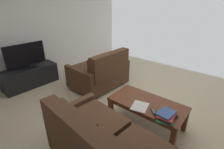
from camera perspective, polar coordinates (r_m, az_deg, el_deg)
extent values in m
cube|color=beige|center=(3.38, 6.53, -10.78)|extent=(5.40, 5.21, 0.01)
cube|color=white|center=(4.81, -21.63, 15.40)|extent=(0.12, 5.21, 2.63)
cylinder|color=black|center=(2.86, -5.11, -17.58)|extent=(0.05, 0.05, 0.06)
cube|color=brown|center=(2.23, -6.68, -16.06)|extent=(0.76, 0.75, 0.10)
cube|color=brown|center=(1.76, -8.08, -23.50)|extent=(1.52, 0.32, 0.48)
cube|color=brown|center=(2.03, -12.35, -15.95)|extent=(0.69, 0.18, 0.34)
cube|color=brown|center=(2.61, -13.00, -14.56)|extent=(0.17, 0.79, 0.55)
cylinder|color=black|center=(4.62, -3.72, 0.05)|extent=(0.05, 0.05, 0.06)
cylinder|color=black|center=(4.13, -12.49, -3.66)|extent=(0.05, 0.05, 0.06)
cylinder|color=black|center=(4.16, 3.58, -2.90)|extent=(0.05, 0.05, 0.06)
cylinder|color=black|center=(3.60, -5.34, -7.60)|extent=(0.05, 0.05, 0.06)
cube|color=#4C301E|center=(4.01, -4.53, -0.54)|extent=(0.94, 1.08, 0.38)
cube|color=#4C301E|center=(4.09, -2.19, 3.69)|extent=(0.80, 0.52, 0.10)
cube|color=#4C301E|center=(3.77, -7.72, 1.60)|extent=(0.80, 0.52, 0.10)
cube|color=#4C301E|center=(3.60, -0.58, 3.42)|extent=(0.24, 1.04, 0.51)
cube|color=#4C301E|center=(3.85, 0.86, 4.84)|extent=(0.15, 0.47, 0.37)
cube|color=#4C301E|center=(3.51, -4.80, 2.73)|extent=(0.15, 0.47, 0.37)
cube|color=#4C301E|center=(4.35, 0.89, 2.62)|extent=(0.88, 0.15, 0.54)
cube|color=#4C301E|center=(3.66, -11.05, -2.31)|extent=(0.88, 0.15, 0.54)
cube|color=brown|center=(2.77, 11.82, -9.58)|extent=(1.18, 0.60, 0.04)
cube|color=brown|center=(2.80, 11.74, -10.35)|extent=(1.09, 0.54, 0.05)
cube|color=brown|center=(2.95, 23.48, -14.09)|extent=(0.07, 0.07, 0.39)
cube|color=brown|center=(3.30, 5.25, -7.53)|extent=(0.07, 0.07, 0.39)
cube|color=brown|center=(2.57, 19.86, -20.04)|extent=(0.07, 0.07, 0.39)
cube|color=brown|center=(2.96, -0.42, -11.58)|extent=(0.07, 0.07, 0.39)
cube|color=black|center=(4.46, -25.91, -0.65)|extent=(0.52, 1.24, 0.46)
cube|color=black|center=(4.57, -26.54, -0.20)|extent=(0.07, 1.03, 0.27)
cube|color=black|center=(4.44, -27.47, -1.08)|extent=(0.21, 0.25, 0.06)
cube|color=black|center=(4.38, -26.48, 2.18)|extent=(0.22, 0.33, 0.02)
cube|color=black|center=(4.36, -26.57, 2.66)|extent=(0.04, 0.06, 0.06)
cube|color=black|center=(4.28, -27.24, 5.97)|extent=(0.08, 0.87, 0.50)
cube|color=navy|center=(4.30, -27.34, 6.02)|extent=(0.05, 0.84, 0.47)
cube|color=#337F51|center=(2.50, 17.51, -13.68)|extent=(0.31, 0.34, 0.02)
cube|color=black|center=(2.49, 17.88, -13.30)|extent=(0.24, 0.26, 0.03)
cube|color=#C63833|center=(2.47, 17.97, -12.80)|extent=(0.24, 0.29, 0.02)
cube|color=#385693|center=(2.46, 17.82, -12.32)|extent=(0.21, 0.26, 0.03)
cube|color=black|center=(2.57, 13.77, -11.98)|extent=(0.15, 0.14, 0.02)
cube|color=#59595B|center=(2.57, 13.80, -11.79)|extent=(0.10, 0.10, 0.00)
cube|color=silver|center=(2.65, 9.36, -10.58)|extent=(0.29, 0.33, 0.01)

